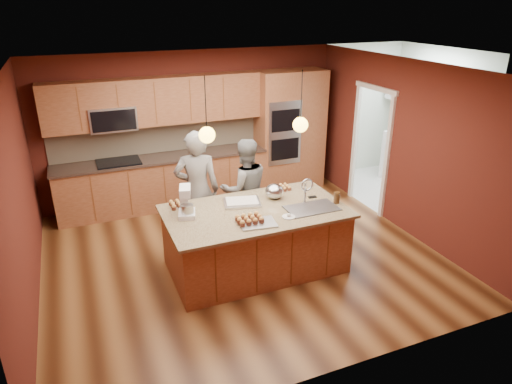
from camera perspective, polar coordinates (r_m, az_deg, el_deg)
name	(u,v)px	position (r m, az deg, el deg)	size (l,w,h in m)	color
floor	(241,255)	(6.83, -1.83, -7.89)	(5.50, 5.50, 0.00)	#41210F
ceiling	(239,68)	(5.92, -2.16, 15.17)	(5.50, 5.50, 0.00)	silver
wall_back	(192,126)	(8.53, -7.97, 8.13)	(5.50, 5.50, 0.00)	#511C14
wall_front	(338,258)	(4.21, 10.20, -8.11)	(5.50, 5.50, 0.00)	#511C14
wall_left	(18,201)	(5.95, -27.63, -1.00)	(5.00, 5.00, 0.00)	#511C14
wall_right	(403,147)	(7.60, 17.90, 5.40)	(5.00, 5.00, 0.00)	#511C14
cabinet_run	(160,154)	(8.26, -11.94, 4.71)	(3.74, 0.64, 2.30)	brown
oven_column	(290,131)	(8.93, 4.23, 7.64)	(1.30, 0.62, 2.30)	brown
doorway_trim	(370,151)	(8.27, 14.06, 5.02)	(0.08, 1.11, 2.20)	white
laundry_room	(434,89)	(9.38, 21.37, 11.92)	(2.60, 2.70, 2.70)	#BBBBB4
pendant_left	(207,135)	(5.53, -6.15, 7.15)	(0.20, 0.20, 0.80)	black
pendant_right	(300,124)	(5.99, 5.57, 8.40)	(0.20, 0.20, 0.80)	black
island	(257,238)	(6.32, 0.09, -5.83)	(2.43, 1.36, 1.27)	brown
person_left	(197,190)	(6.76, -7.36, 0.20)	(0.66, 0.43, 1.81)	black
person_right	(245,189)	(7.02, -1.39, 0.34)	(0.78, 0.61, 1.61)	gray
stand_mixer	(186,204)	(5.96, -8.75, -1.44)	(0.28, 0.34, 0.40)	white
sheet_cake	(242,202)	(6.30, -1.76, -1.27)	(0.57, 0.48, 0.05)	silver
cooling_rack	(258,223)	(5.74, 0.21, -3.92)	(0.45, 0.32, 0.02)	#9FA0A6
mixing_bowl	(274,191)	(6.45, 2.31, 0.08)	(0.26, 0.26, 0.22)	silver
plate	(289,217)	(5.93, 4.10, -3.11)	(0.17, 0.17, 0.01)	silver
tumbler	(337,198)	(6.39, 10.06, -0.70)	(0.08, 0.08, 0.16)	#3D2510
phone	(312,197)	(6.55, 7.05, -0.61)	(0.12, 0.06, 0.01)	black
cupcakes_left	(179,204)	(6.29, -9.64, -1.50)	(0.25, 0.25, 0.07)	#CA9149
cupcakes_rack	(250,219)	(5.75, -0.82, -3.37)	(0.35, 0.26, 0.08)	#CA9149
cupcakes_right	(283,187)	(6.78, 3.38, 0.58)	(0.22, 0.22, 0.07)	#CA9149
washer	(428,167)	(9.45, 20.68, 2.91)	(0.62, 0.64, 0.99)	white
dryer	(403,157)	(9.91, 17.92, 4.24)	(0.63, 0.65, 1.02)	white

